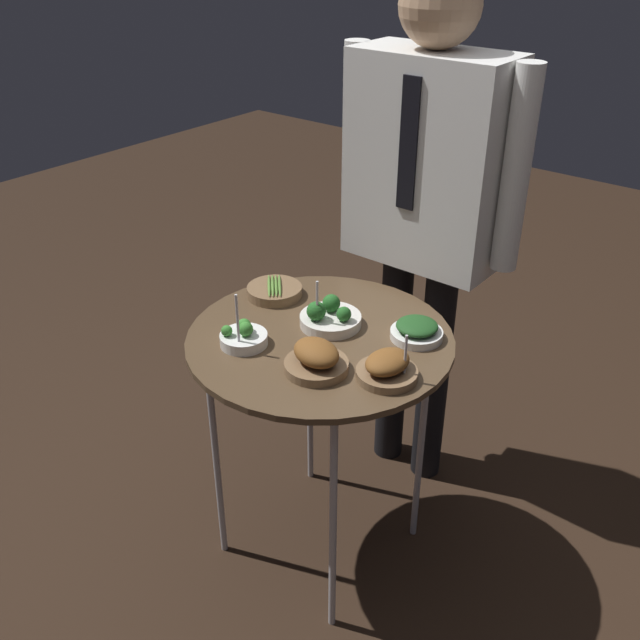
{
  "coord_description": "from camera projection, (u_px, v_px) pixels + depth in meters",
  "views": [
    {
      "loc": [
        1.02,
        -1.27,
        1.76
      ],
      "look_at": [
        0.0,
        0.0,
        0.82
      ],
      "focal_mm": 40.0,
      "sensor_mm": 36.0,
      "label": 1
    }
  ],
  "objects": [
    {
      "name": "waiter_figure",
      "position": [
        427.0,
        187.0,
        2.1
      ],
      "size": [
        0.61,
        0.23,
        1.65
      ],
      "color": "black",
      "rests_on": "ground_plane"
    },
    {
      "name": "bowl_asparagus_front_right",
      "position": [
        275.0,
        291.0,
        2.1
      ],
      "size": [
        0.16,
        0.16,
        0.04
      ],
      "color": "brown",
      "rests_on": "serving_cart"
    },
    {
      "name": "bowl_roast_mid_right",
      "position": [
        316.0,
        359.0,
        1.75
      ],
      "size": [
        0.16,
        0.16,
        0.08
      ],
      "color": "brown",
      "rests_on": "serving_cart"
    },
    {
      "name": "bowl_broccoli_front_left",
      "position": [
        243.0,
        337.0,
        1.86
      ],
      "size": [
        0.13,
        0.13,
        0.17
      ],
      "color": "white",
      "rests_on": "serving_cart"
    },
    {
      "name": "bowl_spinach_near_rim",
      "position": [
        417.0,
        330.0,
        1.89
      ],
      "size": [
        0.14,
        0.14,
        0.05
      ],
      "color": "white",
      "rests_on": "serving_cart"
    },
    {
      "name": "ground_plane",
      "position": [
        320.0,
        540.0,
        2.29
      ],
      "size": [
        8.0,
        8.0,
        0.0
      ],
      "primitive_type": "plane",
      "color": "black"
    },
    {
      "name": "serving_cart",
      "position": [
        320.0,
        353.0,
        1.93
      ],
      "size": [
        0.72,
        0.72,
        0.77
      ],
      "color": "brown",
      "rests_on": "ground_plane"
    },
    {
      "name": "bowl_broccoli_center",
      "position": [
        329.0,
        317.0,
        1.94
      ],
      "size": [
        0.17,
        0.17,
        0.15
      ],
      "color": "silver",
      "rests_on": "serving_cart"
    },
    {
      "name": "bowl_roast_far_rim",
      "position": [
        387.0,
        368.0,
        1.72
      ],
      "size": [
        0.15,
        0.15,
        0.13
      ],
      "color": "brown",
      "rests_on": "serving_cart"
    }
  ]
}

